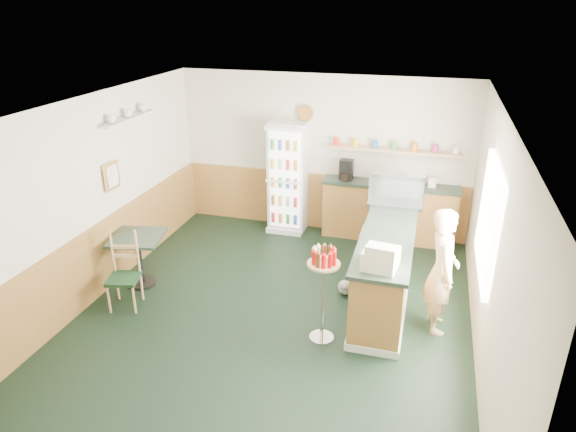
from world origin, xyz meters
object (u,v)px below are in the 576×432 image
(cafe_table, at_px, (138,251))
(cafe_chair, at_px, (126,267))
(display_case, at_px, (396,191))
(cash_register, at_px, (381,258))
(condiment_stand, at_px, (323,279))
(drinks_fridge, at_px, (288,178))
(shopkeeper, at_px, (442,271))

(cafe_table, relative_size, cafe_chair, 0.79)
(display_case, distance_m, cafe_table, 3.80)
(display_case, relative_size, cafe_table, 0.96)
(display_case, distance_m, cash_register, 1.97)
(cafe_chair, bearing_deg, display_case, 17.62)
(display_case, distance_m, condiment_stand, 2.22)
(cafe_table, bearing_deg, drinks_fridge, 58.37)
(display_case, distance_m, cafe_chair, 3.93)
(drinks_fridge, relative_size, condiment_stand, 1.60)
(cafe_table, bearing_deg, cafe_chair, -77.81)
(drinks_fridge, bearing_deg, cafe_chair, -115.54)
(drinks_fridge, bearing_deg, cash_register, -56.26)
(condiment_stand, height_order, cafe_chair, condiment_stand)
(cash_register, height_order, shopkeeper, shopkeeper)
(cafe_chair, bearing_deg, cash_register, -12.85)
(condiment_stand, height_order, cafe_table, condiment_stand)
(cash_register, relative_size, cafe_table, 0.48)
(condiment_stand, bearing_deg, cash_register, 11.99)
(drinks_fridge, relative_size, display_case, 2.45)
(display_case, xyz_separation_m, cafe_chair, (-3.30, -2.03, -0.69))
(shopkeeper, xyz_separation_m, condiment_stand, (-1.32, -0.61, 0.03))
(cash_register, relative_size, shopkeeper, 0.25)
(display_case, relative_size, condiment_stand, 0.65)
(cash_register, xyz_separation_m, shopkeeper, (0.70, 0.48, -0.31))
(shopkeeper, height_order, condiment_stand, shopkeeper)
(shopkeeper, distance_m, cafe_chair, 4.04)
(cafe_table, height_order, cafe_chair, cafe_chair)
(display_case, xyz_separation_m, cafe_table, (-3.40, -1.55, -0.69))
(drinks_fridge, xyz_separation_m, display_case, (1.90, -0.88, 0.27))
(cafe_chair, bearing_deg, cafe_table, 88.14)
(display_case, bearing_deg, cash_register, -90.00)
(drinks_fridge, relative_size, cash_register, 4.89)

